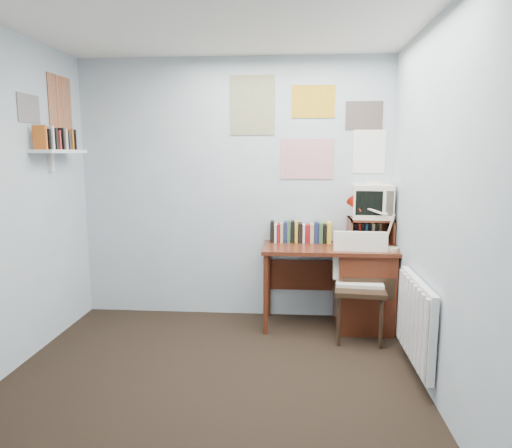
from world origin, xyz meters
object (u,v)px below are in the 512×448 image
(desk, at_px, (357,285))
(radiator, at_px, (416,321))
(desk_chair, at_px, (360,289))
(wall_shelf, at_px, (59,151))
(desk_lamp, at_px, (393,227))
(tv_riser, at_px, (370,232))
(crt_tv, at_px, (373,200))

(desk, xyz_separation_m, radiator, (0.29, -0.93, 0.01))
(desk_chair, bearing_deg, wall_shelf, -173.33)
(desk, bearing_deg, desk_lamp, -28.20)
(tv_riser, bearing_deg, radiator, -80.72)
(desk, relative_size, desk_lamp, 2.86)
(desk_chair, height_order, desk_lamp, desk_lamp)
(desk_lamp, height_order, tv_riser, desk_lamp)
(wall_shelf, bearing_deg, desk, 8.40)
(radiator, xyz_separation_m, wall_shelf, (-2.86, 0.55, 1.20))
(tv_riser, xyz_separation_m, radiator, (0.17, -1.04, -0.47))
(desk, bearing_deg, tv_riser, 42.96)
(tv_riser, bearing_deg, wall_shelf, -169.68)
(radiator, bearing_deg, tv_riser, 99.28)
(desk_lamp, height_order, crt_tv, crt_tv)
(desk, relative_size, radiator, 1.50)
(desk_lamp, xyz_separation_m, crt_tv, (-0.14, 0.27, 0.21))
(desk_chair, bearing_deg, desk, 90.96)
(crt_tv, bearing_deg, desk_lamp, -58.43)
(radiator, bearing_deg, crt_tv, 98.35)
(desk_lamp, relative_size, radiator, 0.52)
(radiator, bearing_deg, wall_shelf, 169.11)
(crt_tv, bearing_deg, radiator, -76.38)
(radiator, bearing_deg, desk_chair, 116.38)
(desk_lamp, relative_size, tv_riser, 1.05)
(desk, bearing_deg, radiator, -72.76)
(desk_chair, bearing_deg, crt_tv, 75.45)
(desk, bearing_deg, wall_shelf, -171.60)
(desk, distance_m, crt_tv, 0.80)
(wall_shelf, bearing_deg, tv_riser, 10.32)
(radiator, bearing_deg, desk_lamp, 91.46)
(desk_lamp, bearing_deg, radiator, -86.41)
(desk, distance_m, radiator, 0.97)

